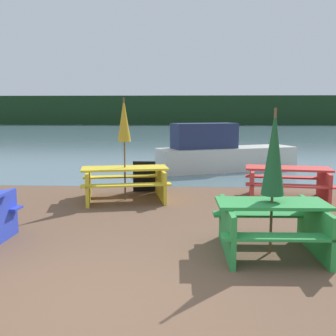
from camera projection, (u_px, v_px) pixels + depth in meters
ground_plane at (87, 306)px, 4.04m from camera, size 60.00×60.00×0.00m
water at (174, 133)px, 35.05m from camera, size 60.00×50.00×0.00m
far_treeline at (178, 110)px, 54.52m from camera, size 80.00×1.60×4.00m
picnic_table_green at (271, 223)px, 5.49m from camera, size 1.54×1.41×0.73m
picnic_table_yellow at (125, 180)px, 8.78m from camera, size 2.13×1.73×0.73m
picnic_table_red at (287, 180)px, 8.79m from camera, size 2.02×1.63×0.73m
umbrella_gold at (124, 121)px, 8.59m from camera, size 0.29×0.29×2.27m
umbrella_darkgreen at (274, 153)px, 5.34m from camera, size 0.31×0.31×2.03m
boat at (221, 153)px, 13.06m from camera, size 4.82×2.86×1.58m
signboard at (144, 176)px, 9.69m from camera, size 0.55×0.08×0.75m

